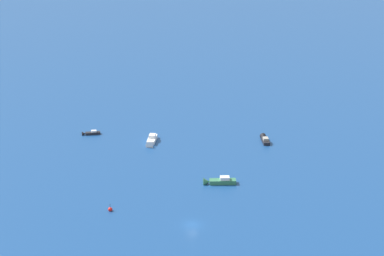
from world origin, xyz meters
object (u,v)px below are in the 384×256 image
motorboat_offshore (218,181)px  marker_buoy (110,209)px  motorboat_inshore (90,133)px  motorboat_near_centre (265,139)px  motorboat_trailing (151,141)px

motorboat_offshore → marker_buoy: (-32.26, 1.52, -0.31)m
motorboat_inshore → motorboat_near_centre: bearing=-40.4°
motorboat_inshore → motorboat_offshore: motorboat_offshore is taller
motorboat_offshore → marker_buoy: 32.30m
motorboat_inshore → motorboat_offshore: bearing=-78.5°
motorboat_near_centre → marker_buoy: bearing=-165.1°
motorboat_trailing → marker_buoy: (-33.54, -35.52, -0.33)m
motorboat_near_centre → motorboat_offshore: 36.34m
marker_buoy → motorboat_inshore: bearing=68.2°
motorboat_offshore → motorboat_near_centre: bearing=30.4°
motorboat_trailing → motorboat_inshore: bearing=125.4°
motorboat_trailing → marker_buoy: bearing=-133.4°
motorboat_inshore → marker_buoy: 57.01m
motorboat_near_centre → motorboat_trailing: bearing=148.2°
motorboat_offshore → motorboat_trailing: 37.07m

